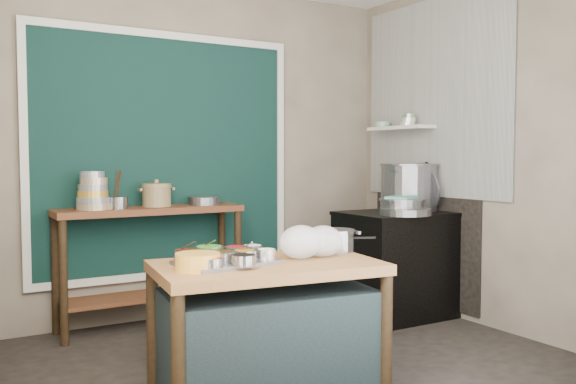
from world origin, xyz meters
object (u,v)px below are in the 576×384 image
prep_table (267,328)px  steamer (402,206)px  utensil_cup (118,203)px  yellow_basin (198,262)px  saucepan (335,240)px  stock_pot (409,187)px  condiment_tray (226,262)px  back_counter (151,267)px  ceramic_crock (157,196)px  stove_block (398,266)px

prep_table → steamer: (1.68, 0.78, 0.57)m
utensil_cup → yellow_basin: bearing=-90.9°
saucepan → stock_pot: 1.64m
saucepan → condiment_tray: bearing=-151.0°
saucepan → back_counter: bearing=138.5°
yellow_basin → utensil_cup: utensil_cup is taller
saucepan → prep_table: bearing=-143.1°
yellow_basin → stock_pot: size_ratio=0.46×
saucepan → ceramic_crock: bearing=136.2°
saucepan → stock_pot: stock_pot is taller
ceramic_crock → back_counter: bearing=-160.1°
stock_pot → stove_block: bearing=-159.6°
yellow_basin → steamer: steamer is taller
stove_block → stock_pot: stock_pot is taller
back_counter → utensil_cup: 0.58m
prep_table → steamer: size_ratio=3.27×
condiment_tray → saucepan: saucepan is taller
ceramic_crock → steamer: bearing=-27.0°
prep_table → stock_pot: stock_pot is taller
stove_block → steamer: bearing=-119.9°
back_counter → steamer: bearing=-25.6°
prep_table → yellow_basin: size_ratio=5.31×
stove_block → condiment_tray: size_ratio=1.78×
prep_table → ceramic_crock: 1.80m
back_counter → steamer: 2.07m
utensil_cup → stock_pot: size_ratio=0.29×
saucepan → ceramic_crock: 1.69m
ceramic_crock → stock_pot: size_ratio=0.47×
back_counter → ceramic_crock: ceramic_crock is taller
yellow_basin → stock_pot: (2.36, 1.02, 0.29)m
utensil_cup → stove_block: bearing=-17.9°
prep_table → stove_block: bearing=35.0°
stock_pot → steamer: 0.36m
back_counter → ceramic_crock: size_ratio=6.01×
stove_block → ceramic_crock: bearing=157.7°
yellow_basin → stock_pot: stock_pot is taller
back_counter → ceramic_crock: bearing=19.9°
steamer → ceramic_crock: bearing=153.0°
back_counter → condiment_tray: back_counter is taller
yellow_basin → steamer: (2.11, 0.81, 0.15)m
back_counter → saucepan: size_ratio=5.72×
stove_block → condiment_tray: stove_block is taller
back_counter → yellow_basin: size_ratio=6.16×
saucepan → ceramic_crock: (-0.64, 1.55, 0.21)m
yellow_basin → stock_pot: 2.59m
condiment_tray → steamer: size_ratio=1.32×
prep_table → yellow_basin: 0.60m
back_counter → ceramic_crock: 0.56m
ceramic_crock → stock_pot: bearing=-18.9°
ceramic_crock → stock_pot: 2.13m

